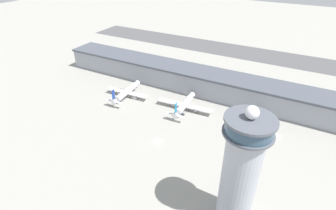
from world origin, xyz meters
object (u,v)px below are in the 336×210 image
object	(u,v)px
airplane_gate_charlie	(251,129)
service_truck_catering	(180,114)
service_truck_fuel	(121,91)
control_tower	(240,171)
airplane_gate_bravo	(184,105)
service_truck_baggage	(273,136)
service_truck_water	(134,97)
airplane_gate_alpha	(126,92)

from	to	relation	value
airplane_gate_charlie	service_truck_catering	distance (m)	47.61
service_truck_fuel	control_tower	bearing A→B (deg)	-31.30
airplane_gate_charlie	service_truck_fuel	world-z (taller)	airplane_gate_charlie
airplane_gate_charlie	airplane_gate_bravo	bearing A→B (deg)	174.38
control_tower	airplane_gate_bravo	size ratio (longest dim) A/B	1.37
service_truck_baggage	service_truck_water	distance (m)	101.73
airplane_gate_bravo	service_truck_baggage	bearing A→B (deg)	-1.71
control_tower	service_truck_baggage	size ratio (longest dim) A/B	6.65
airplane_gate_charlie	service_truck_baggage	xyz separation A→B (m)	(12.91, 2.89, -2.82)
airplane_gate_alpha	airplane_gate_bravo	world-z (taller)	airplane_gate_alpha
airplane_gate_charlie	service_truck_catering	world-z (taller)	airplane_gate_charlie
airplane_gate_alpha	service_truck_water	distance (m)	6.85
control_tower	airplane_gate_bravo	bearing A→B (deg)	129.21
airplane_gate_bravo	service_truck_water	world-z (taller)	airplane_gate_bravo
airplane_gate_charlie	service_truck_fuel	xyz separation A→B (m)	(-103.55, 4.76, -2.83)
service_truck_catering	service_truck_baggage	size ratio (longest dim) A/B	0.80
service_truck_catering	service_truck_baggage	xyz separation A→B (m)	(60.35, 6.00, -0.20)
control_tower	service_truck_baggage	world-z (taller)	control_tower
airplane_gate_bravo	service_truck_catering	distance (m)	8.47
airplane_gate_bravo	airplane_gate_charlie	size ratio (longest dim) A/B	0.93
airplane_gate_alpha	control_tower	bearing A→B (deg)	-31.81
service_truck_fuel	service_truck_baggage	bearing A→B (deg)	-0.92
control_tower	service_truck_fuel	world-z (taller)	control_tower
airplane_gate_charlie	service_truck_catering	xyz separation A→B (m)	(-47.44, -3.11, -2.62)
airplane_gate_alpha	service_truck_baggage	distance (m)	107.52
control_tower	airplane_gate_alpha	size ratio (longest dim) A/B	1.59
service_truck_fuel	airplane_gate_alpha	bearing A→B (deg)	-25.28
service_truck_catering	service_truck_fuel	world-z (taller)	service_truck_catering
airplane_gate_charlie	service_truck_fuel	size ratio (longest dim) A/B	7.46
airplane_gate_charlie	service_truck_baggage	size ratio (longest dim) A/B	5.23
service_truck_baggage	service_truck_water	world-z (taller)	service_truck_baggage
airplane_gate_bravo	service_truck_fuel	world-z (taller)	airplane_gate_bravo
airplane_gate_alpha	airplane_gate_bravo	xyz separation A→B (m)	(46.71, 4.20, 0.06)
airplane_gate_alpha	service_truck_water	world-z (taller)	airplane_gate_alpha
airplane_gate_charlie	service_truck_baggage	world-z (taller)	airplane_gate_charlie
control_tower	service_truck_water	bearing A→B (deg)	146.04
service_truck_baggage	service_truck_water	xyz separation A→B (m)	(-101.73, -0.83, -0.06)
airplane_gate_charlie	service_truck_catering	size ratio (longest dim) A/B	6.56
airplane_gate_bravo	airplane_gate_charlie	bearing A→B (deg)	-5.62
control_tower	service_truck_water	distance (m)	118.38
airplane_gate_alpha	airplane_gate_bravo	size ratio (longest dim) A/B	0.86
control_tower	airplane_gate_alpha	bearing A→B (deg)	148.19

